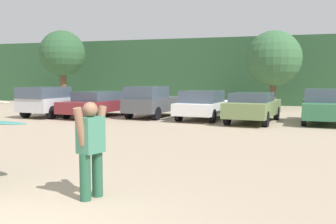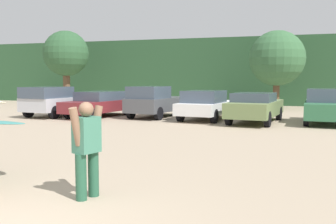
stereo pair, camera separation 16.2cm
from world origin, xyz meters
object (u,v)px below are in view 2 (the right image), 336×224
Objects in this scene: parked_car_silver at (55,101)px; parked_car_olive_green at (255,107)px; parked_car_dark_gray at (154,102)px; person_companion at (87,144)px; parked_car_forest_green at (327,106)px; parked_car_maroon at (99,103)px; parked_car_white at (206,105)px.

parked_car_silver reaches higher than parked_car_olive_green.
parked_car_dark_gray is 13.78m from person_companion.
parked_car_dark_gray reaches higher than parked_car_silver.
parked_car_olive_green is at bearing 105.03° from parked_car_forest_green.
parked_car_maroon is 3.04m from parked_car_dark_gray.
parked_car_white is at bearing -78.96° from parked_car_maroon.
person_companion reaches higher than parked_car_forest_green.
parked_car_dark_gray is at bearing 92.19° from parked_car_forest_green.
parked_car_forest_green is (13.93, 0.74, -0.07)m from parked_car_silver.
person_companion is at bearing -169.81° from parked_car_white.
person_companion reaches higher than parked_car_maroon.
person_companion is (-5.10, -13.07, 0.14)m from parked_car_forest_green.
parked_car_maroon is at bearing 108.31° from parked_car_dark_gray.
parked_car_maroon is at bearing 95.14° from parked_car_olive_green.
parked_car_forest_green reaches higher than parked_car_olive_green.
parked_car_maroon is 1.08× the size of parked_car_forest_green.
parked_car_silver is 5.53m from parked_car_dark_gray.
parked_car_forest_green is at bearing -79.75° from parked_car_maroon.
parked_car_dark_gray reaches higher than parked_car_forest_green.
parked_car_forest_green is (11.50, 0.20, 0.07)m from parked_car_maroon.
parked_car_white is at bearing 84.34° from parked_car_olive_green.
parked_car_silver is at bearing 109.70° from parked_car_dark_gray.
person_companion is (-1.91, -12.45, 0.18)m from parked_car_olive_green.
parked_car_olive_green is 12.60m from person_companion.
parked_car_maroon is 0.99× the size of parked_car_olive_green.
person_companion is (6.40, -12.86, 0.21)m from parked_car_maroon.
parked_car_white is 1.02× the size of parked_car_forest_green.
parked_car_silver is 0.88× the size of parked_car_olive_green.
parked_car_white is at bearing -78.39° from parked_car_silver.
person_companion is at bearing -144.31° from parked_car_maroon.
parked_car_dark_gray is 2.52× the size of person_companion.
parked_car_olive_green is at bearing -95.84° from parked_car_white.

